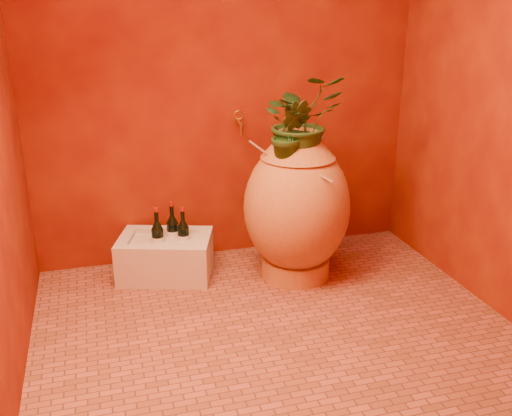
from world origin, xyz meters
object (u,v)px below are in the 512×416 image
object	(u,v)px
wine_bottle_a	(158,239)
wine_bottle_b	(184,237)
amphora	(297,206)
stone_basin	(166,257)
wine_bottle_c	(173,233)
wall_tap	(239,121)

from	to	relation	value
wine_bottle_a	wine_bottle_b	size ratio (longest dim) A/B	1.04
amphora	stone_basin	distance (m)	0.88
stone_basin	wine_bottle_b	world-z (taller)	wine_bottle_b
wine_bottle_b	amphora	bearing A→B (deg)	-17.33
wine_bottle_a	wine_bottle_b	world-z (taller)	wine_bottle_a
wine_bottle_a	wine_bottle_b	xyz separation A→B (m)	(0.16, -0.01, -0.00)
wine_bottle_c	amphora	bearing A→B (deg)	-21.55
amphora	wall_tap	bearing A→B (deg)	122.01
amphora	stone_basin	xyz separation A→B (m)	(-0.79, 0.22, -0.34)
wine_bottle_a	stone_basin	bearing A→B (deg)	3.80
wine_bottle_a	wine_bottle_b	distance (m)	0.16
wine_bottle_b	wall_tap	size ratio (longest dim) A/B	2.05
wall_tap	wine_bottle_c	bearing A→B (deg)	-165.70
wine_bottle_c	wall_tap	size ratio (longest dim) A/B	2.13
stone_basin	wine_bottle_a	bearing A→B (deg)	-176.20
wine_bottle_c	wall_tap	xyz separation A→B (m)	(0.47, 0.12, 0.66)
stone_basin	wall_tap	size ratio (longest dim) A/B	4.35
wall_tap	amphora	bearing A→B (deg)	-57.99
wine_bottle_b	wall_tap	bearing A→B (deg)	25.43
wine_bottle_a	wine_bottle_c	size ratio (longest dim) A/B	0.99
wine_bottle_b	wall_tap	xyz separation A→B (m)	(0.42, 0.20, 0.67)
stone_basin	wine_bottle_a	xyz separation A→B (m)	(-0.04, -0.00, 0.13)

